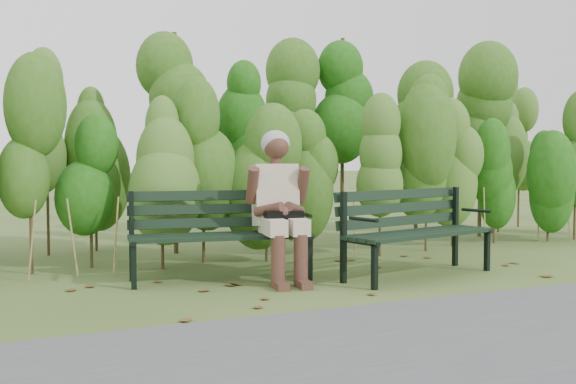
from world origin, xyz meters
name	(u,v)px	position (x,y,z in m)	size (l,w,h in m)	color
ground	(305,284)	(0.00, 0.00, 0.00)	(80.00, 80.00, 0.00)	#3E521F
footpath	(484,355)	(0.00, -2.20, 0.01)	(60.00, 2.50, 0.01)	#474749
hedge_band	(230,138)	(0.00, 1.86, 1.26)	(11.04, 1.67, 2.42)	#47381E
leaf_litter	(301,291)	(-0.17, -0.27, 0.00)	(5.77, 2.23, 0.01)	brown
bench_left	(219,227)	(-0.58, 0.51, 0.45)	(1.59, 0.73, 0.77)	black
bench_right	(412,225)	(1.05, -0.01, 0.45)	(1.61, 0.84, 0.77)	black
seated_woman	(279,198)	(-0.12, 0.28, 0.70)	(0.57, 0.83, 1.29)	beige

